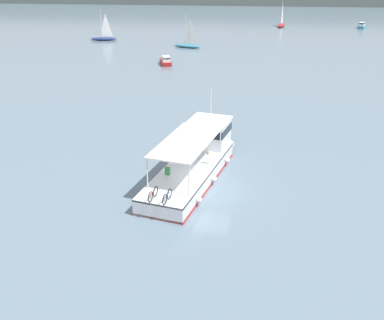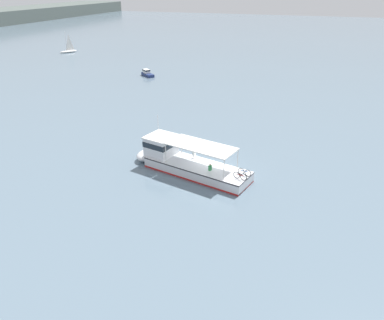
# 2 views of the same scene
# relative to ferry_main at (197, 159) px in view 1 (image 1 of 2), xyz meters

# --- Properties ---
(ground_plane) EXTENTS (400.00, 400.00, 0.00)m
(ground_plane) POSITION_rel_ferry_main_xyz_m (1.25, -2.72, -1.01)
(ground_plane) COLOR slate
(ferry_main) EXTENTS (6.04, 13.07, 5.32)m
(ferry_main) POSITION_rel_ferry_main_xyz_m (0.00, 0.00, 0.00)
(ferry_main) COLOR silver
(ferry_main) RESTS_ON ground
(sailboat_off_stern) EXTENTS (2.50, 5.00, 5.40)m
(sailboat_off_stern) POSITION_rel_ferry_main_xyz_m (11.13, 75.97, -0.47)
(sailboat_off_stern) COLOR maroon
(sailboat_off_stern) RESTS_ON ground
(motorboat_near_starboard) EXTENTS (2.57, 3.82, 1.26)m
(motorboat_near_starboard) POSITION_rel_ferry_main_xyz_m (28.16, 75.32, -0.47)
(motorboat_near_starboard) COLOR teal
(motorboat_near_starboard) RESTS_ON ground
(sailboat_outer_anchorage) EXTENTS (5.00, 2.76, 5.40)m
(sailboat_outer_anchorage) POSITION_rel_ferry_main_xyz_m (-6.36, 48.70, -0.47)
(sailboat_outer_anchorage) COLOR teal
(sailboat_outer_anchorage) RESTS_ON ground
(sailboat_horizon_east) EXTENTS (4.94, 2.02, 5.40)m
(sailboat_horizon_east) POSITION_rel_ferry_main_xyz_m (-22.50, 54.18, -0.47)
(sailboat_horizon_east) COLOR navy
(sailboat_horizon_east) RESTS_ON ground
(motorboat_off_bow) EXTENTS (2.26, 3.82, 1.26)m
(motorboat_off_bow) POSITION_rel_ferry_main_xyz_m (-7.95, 35.17, -0.47)
(motorboat_off_bow) COLOR maroon
(motorboat_off_bow) RESTS_ON ground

